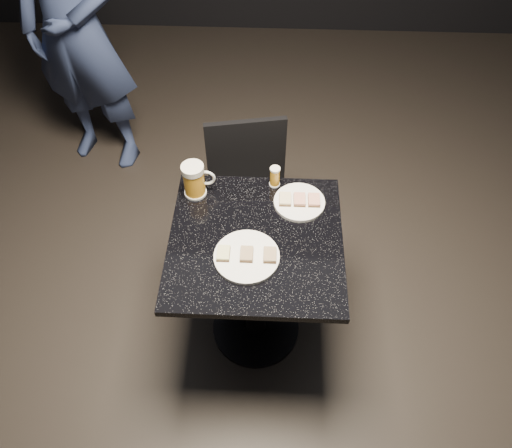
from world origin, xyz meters
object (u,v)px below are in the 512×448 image
object	(u,v)px
table	(256,273)
beer_tumbler	(275,177)
plate_small	(299,202)
patron	(75,29)
beer_mug	(195,180)
chair	(249,194)
plate_large	(247,257)

from	to	relation	value
table	beer_tumbler	xyz separation A→B (m)	(0.07, 0.31, 0.29)
plate_small	beer_tumbler	distance (m)	0.16
table	patron	bearing A→B (deg)	128.92
beer_mug	beer_tumbler	size ratio (longest dim) A/B	1.61
patron	chair	world-z (taller)	patron
beer_mug	plate_small	bearing A→B (deg)	-5.47
beer_tumbler	chair	xyz separation A→B (m)	(-0.12, 0.17, -0.30)
beer_tumbler	chair	size ratio (longest dim) A/B	0.11
patron	beer_tumbler	bearing A→B (deg)	-28.00
plate_large	chair	xyz separation A→B (m)	(-0.02, 0.58, -0.26)
beer_tumbler	chair	bearing A→B (deg)	125.06
plate_small	patron	size ratio (longest dim) A/B	0.12
plate_large	plate_small	distance (m)	0.36
plate_small	beer_mug	distance (m)	0.45
plate_small	beer_tumbler	size ratio (longest dim) A/B	2.22
plate_large	beer_mug	world-z (taller)	beer_mug
table	beer_tumbler	size ratio (longest dim) A/B	7.65
plate_small	table	distance (m)	0.37
table	chair	distance (m)	0.49
plate_small	chair	bearing A→B (deg)	129.16
plate_large	beer_tumbler	xyz separation A→B (m)	(0.10, 0.40, 0.04)
beer_mug	chair	world-z (taller)	beer_mug
patron	beer_mug	world-z (taller)	patron
plate_small	patron	xyz separation A→B (m)	(-1.23, 1.11, 0.14)
plate_large	plate_small	bearing A→B (deg)	54.78
plate_small	beer_mug	bearing A→B (deg)	174.53
patron	beer_tumbler	distance (m)	1.51
beer_tumbler	beer_mug	bearing A→B (deg)	-169.13
plate_small	patron	world-z (taller)	patron
table	beer_tumbler	distance (m)	0.43
plate_large	beer_mug	size ratio (longest dim) A/B	1.63
patron	beer_mug	size ratio (longest dim) A/B	11.41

